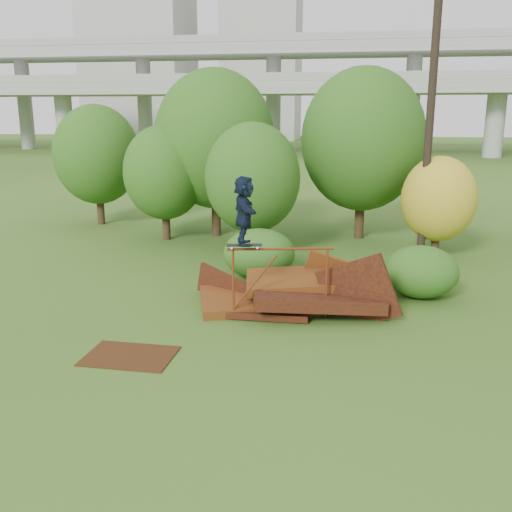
% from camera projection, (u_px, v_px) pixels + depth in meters
% --- Properties ---
extents(ground, '(240.00, 240.00, 0.00)m').
position_uv_depth(ground, '(276.00, 346.00, 13.08)').
color(ground, '#2D5116').
rests_on(ground, ground).
extents(scrap_pile, '(5.82, 3.17, 2.26)m').
position_uv_depth(scrap_pile, '(293.00, 294.00, 15.51)').
color(scrap_pile, '#4E260E').
rests_on(scrap_pile, ground).
extents(grind_rail, '(2.65, 0.62, 1.89)m').
position_uv_depth(grind_rail, '(280.00, 268.00, 14.50)').
color(grind_rail, '#61230F').
rests_on(grind_rail, ground).
extents(skateboard, '(0.93, 0.42, 0.09)m').
position_uv_depth(skateboard, '(244.00, 245.00, 14.31)').
color(skateboard, black).
rests_on(skateboard, grind_rail).
extents(skater, '(0.87, 1.67, 1.72)m').
position_uv_depth(skater, '(244.00, 211.00, 14.10)').
color(skater, black).
rests_on(skater, skateboard).
extents(flat_plate, '(1.95, 1.41, 0.03)m').
position_uv_depth(flat_plate, '(130.00, 356.00, 12.50)').
color(flat_plate, '#3B1F0C').
rests_on(flat_plate, ground).
extents(tree_0, '(3.36, 3.36, 4.74)m').
position_uv_depth(tree_0, '(164.00, 173.00, 23.35)').
color(tree_0, black).
rests_on(tree_0, ground).
extents(tree_1, '(5.04, 5.04, 7.01)m').
position_uv_depth(tree_1, '(215.00, 139.00, 23.84)').
color(tree_1, black).
rests_on(tree_1, ground).
extents(tree_2, '(3.48, 3.48, 4.90)m').
position_uv_depth(tree_2, '(253.00, 178.00, 20.66)').
color(tree_2, black).
rests_on(tree_2, ground).
extents(tree_3, '(5.07, 5.07, 7.04)m').
position_uv_depth(tree_3, '(363.00, 140.00, 23.33)').
color(tree_3, black).
rests_on(tree_3, ground).
extents(tree_4, '(2.69, 2.69, 3.71)m').
position_uv_depth(tree_4, '(439.00, 199.00, 20.62)').
color(tree_4, black).
rests_on(tree_4, ground).
extents(tree_6, '(4.00, 4.00, 5.59)m').
position_uv_depth(tree_6, '(97.00, 155.00, 26.58)').
color(tree_6, black).
rests_on(tree_6, ground).
extents(shrub_left, '(2.32, 2.14, 1.60)m').
position_uv_depth(shrub_left, '(259.00, 254.00, 18.29)').
color(shrub_left, '#1A5216').
rests_on(shrub_left, ground).
extents(shrub_right, '(2.13, 1.96, 1.51)m').
position_uv_depth(shrub_right, '(421.00, 272.00, 16.38)').
color(shrub_right, '#1A5216').
rests_on(shrub_right, ground).
extents(utility_pole, '(1.40, 0.28, 10.22)m').
position_uv_depth(utility_pole, '(430.00, 113.00, 19.54)').
color(utility_pole, black).
rests_on(utility_pole, ground).
extents(freeway_overpass, '(160.00, 15.00, 13.70)m').
position_uv_depth(freeway_overpass, '(342.00, 70.00, 70.74)').
color(freeway_overpass, gray).
rests_on(freeway_overpass, ground).
extents(building_left, '(18.00, 16.00, 35.00)m').
position_uv_depth(building_left, '(140.00, 44.00, 105.66)').
color(building_left, '#9E9E99').
rests_on(building_left, ground).
extents(building_right, '(14.00, 14.00, 28.00)m').
position_uv_depth(building_right, '(263.00, 65.00, 109.75)').
color(building_right, '#9E9E99').
rests_on(building_right, ground).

